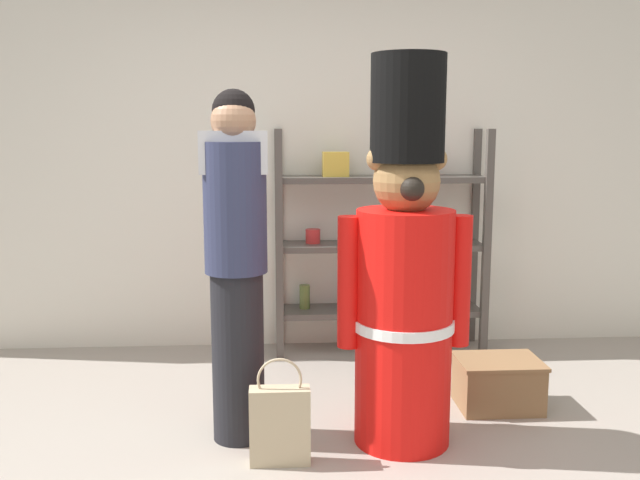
{
  "coord_description": "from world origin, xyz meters",
  "views": [
    {
      "loc": [
        -0.21,
        -2.63,
        1.52
      ],
      "look_at": [
        -0.0,
        0.6,
        1.0
      ],
      "focal_mm": 38.84,
      "sensor_mm": 36.0,
      "label": 1
    }
  ],
  "objects_px": {
    "teddy_bear_guard": "(404,279)",
    "person_shopper": "(236,258)",
    "shopping_bag": "(280,424)",
    "merchandise_shelf": "(379,241)",
    "display_crate": "(498,383)"
  },
  "relations": [
    {
      "from": "merchandise_shelf",
      "to": "display_crate",
      "type": "xyz_separation_m",
      "value": [
        0.51,
        -1.05,
        -0.62
      ]
    },
    {
      "from": "teddy_bear_guard",
      "to": "person_shopper",
      "type": "height_order",
      "value": "teddy_bear_guard"
    },
    {
      "from": "person_shopper",
      "to": "merchandise_shelf",
      "type": "bearing_deg",
      "value": 56.4
    },
    {
      "from": "merchandise_shelf",
      "to": "teddy_bear_guard",
      "type": "distance_m",
      "value": 1.43
    },
    {
      "from": "merchandise_shelf",
      "to": "display_crate",
      "type": "bearing_deg",
      "value": -64.13
    },
    {
      "from": "person_shopper",
      "to": "shopping_bag",
      "type": "height_order",
      "value": "person_shopper"
    },
    {
      "from": "person_shopper",
      "to": "display_crate",
      "type": "height_order",
      "value": "person_shopper"
    },
    {
      "from": "merchandise_shelf",
      "to": "shopping_bag",
      "type": "xyz_separation_m",
      "value": [
        -0.69,
        -1.63,
        -0.57
      ]
    },
    {
      "from": "merchandise_shelf",
      "to": "display_crate",
      "type": "distance_m",
      "value": 1.33
    },
    {
      "from": "display_crate",
      "to": "merchandise_shelf",
      "type": "bearing_deg",
      "value": 115.87
    },
    {
      "from": "display_crate",
      "to": "teddy_bear_guard",
      "type": "bearing_deg",
      "value": -148.15
    },
    {
      "from": "shopping_bag",
      "to": "teddy_bear_guard",
      "type": "bearing_deg",
      "value": 18.35
    },
    {
      "from": "shopping_bag",
      "to": "merchandise_shelf",
      "type": "bearing_deg",
      "value": 67.02
    },
    {
      "from": "teddy_bear_guard",
      "to": "merchandise_shelf",
      "type": "bearing_deg",
      "value": 86.35
    },
    {
      "from": "teddy_bear_guard",
      "to": "person_shopper",
      "type": "xyz_separation_m",
      "value": [
        -0.8,
        0.09,
        0.09
      ]
    }
  ]
}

